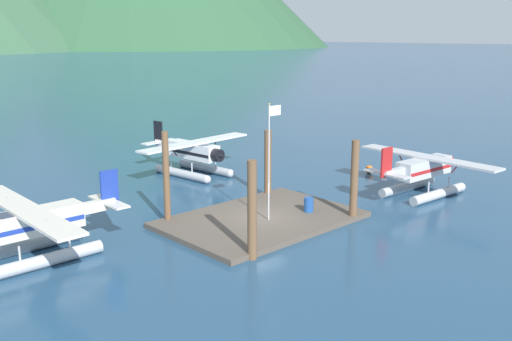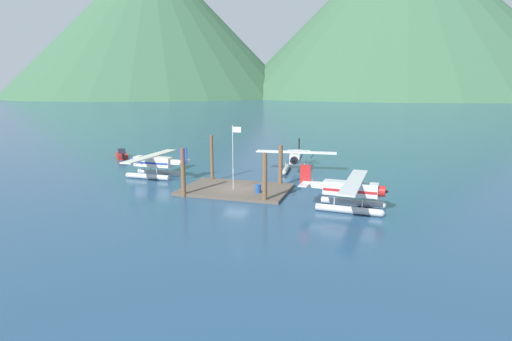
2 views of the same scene
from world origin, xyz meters
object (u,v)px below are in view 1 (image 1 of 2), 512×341
at_px(flagpole, 270,149).
at_px(mooring_buoy, 369,169).
at_px(fuel_drum, 309,205).
at_px(seaplane_white_bow_right, 193,155).
at_px(seaplane_silver_stbd_aft, 424,172).
at_px(seaplane_cream_port_fwd, 33,229).

relative_size(flagpole, mooring_buoy, 10.42).
distance_m(fuel_drum, seaplane_white_bow_right, 13.28).
relative_size(flagpole, seaplane_silver_stbd_aft, 0.65).
relative_size(fuel_drum, seaplane_cream_port_fwd, 0.08).
xyz_separation_m(seaplane_white_bow_right, seaplane_silver_stbd_aft, (8.06, -15.37, 0.00)).
bearing_deg(mooring_buoy, fuel_drum, -161.15).
relative_size(mooring_buoy, seaplane_silver_stbd_aft, 0.06).
xyz_separation_m(flagpole, mooring_buoy, (14.47, 3.47, -4.14)).
bearing_deg(seaplane_silver_stbd_aft, flagpole, 167.42).
bearing_deg(fuel_drum, mooring_buoy, 18.85).
relative_size(fuel_drum, seaplane_white_bow_right, 0.08).
distance_m(fuel_drum, seaplane_silver_stbd_aft, 9.62).
bearing_deg(flagpole, seaplane_cream_port_fwd, 161.12).
bearing_deg(flagpole, mooring_buoy, 13.50).
height_order(flagpole, fuel_drum, flagpole).
bearing_deg(mooring_buoy, seaplane_white_bow_right, 138.61).
bearing_deg(seaplane_white_bow_right, seaplane_silver_stbd_aft, -62.33).
bearing_deg(seaplane_white_bow_right, fuel_drum, -95.54).
distance_m(flagpole, seaplane_silver_stbd_aft, 12.73).
distance_m(flagpole, mooring_buoy, 15.45).
distance_m(seaplane_cream_port_fwd, seaplane_silver_stbd_aft, 25.16).
bearing_deg(seaplane_white_bow_right, seaplane_cream_port_fwd, -152.18).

